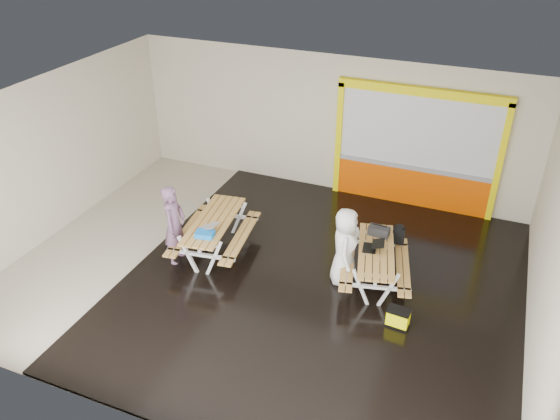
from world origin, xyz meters
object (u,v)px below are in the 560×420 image
at_px(toolbox, 379,231).
at_px(laptop_left, 208,228).
at_px(person_left, 175,225).
at_px(backpack, 399,234).
at_px(fluke_bag, 398,318).
at_px(picnic_table_left, 214,228).
at_px(blue_pouch, 205,234).
at_px(laptop_right, 373,246).
at_px(dark_case, 358,277).
at_px(picnic_table_right, 376,258).
at_px(person_right, 345,247).

bearing_deg(toolbox, laptop_left, -159.37).
distance_m(person_left, backpack, 4.56).
xyz_separation_m(person_left, backpack, (4.25, 1.66, -0.16)).
xyz_separation_m(laptop_left, backpack, (3.57, 1.48, -0.17)).
relative_size(toolbox, fluke_bag, 1.01).
relative_size(picnic_table_left, blue_pouch, 6.35).
distance_m(picnic_table_left, laptop_right, 3.32).
bearing_deg(toolbox, picnic_table_left, -165.97).
relative_size(laptop_left, dark_case, 1.07).
height_order(picnic_table_right, laptop_left, laptop_left).
bearing_deg(dark_case, laptop_left, -169.52).
bearing_deg(picnic_table_left, dark_case, 3.17).
bearing_deg(laptop_left, person_right, 9.94).
distance_m(picnic_table_left, backpack, 3.82).
xyz_separation_m(picnic_table_right, dark_case, (-0.29, -0.10, -0.48)).
xyz_separation_m(laptop_right, backpack, (0.35, 0.80, -0.12)).
bearing_deg(dark_case, toolbox, 72.87).
relative_size(toolbox, dark_case, 1.18).
relative_size(toolbox, backpack, 1.05).
height_order(person_left, toolbox, person_left).
bearing_deg(person_right, backpack, -54.07).
height_order(blue_pouch, fluke_bag, blue_pouch).
bearing_deg(laptop_right, picnic_table_left, -174.88).
bearing_deg(laptop_right, toolbox, 90.87).
height_order(picnic_table_right, dark_case, picnic_table_right).
relative_size(person_left, laptop_right, 3.88).
xyz_separation_m(picnic_table_left, laptop_right, (3.30, 0.30, 0.19)).
bearing_deg(laptop_right, backpack, 66.40).
distance_m(laptop_left, backpack, 3.87).
height_order(blue_pouch, dark_case, blue_pouch).
height_order(toolbox, backpack, toolbox).
relative_size(person_left, toolbox, 4.12).
bearing_deg(picnic_table_right, person_left, -168.19).
xyz_separation_m(blue_pouch, backpack, (3.51, 1.73, -0.17)).
distance_m(picnic_table_left, fluke_bag, 4.21).
distance_m(toolbox, fluke_bag, 1.96).
bearing_deg(backpack, laptop_left, -157.42).
xyz_separation_m(picnic_table_left, picnic_table_right, (3.39, 0.27, -0.05)).
bearing_deg(picnic_table_right, backpack, 72.09).
bearing_deg(blue_pouch, laptop_left, 103.39).
distance_m(laptop_left, toolbox, 3.43).
xyz_separation_m(laptop_left, dark_case, (3.01, 0.56, -0.77)).
distance_m(backpack, fluke_bag, 2.05).
distance_m(laptop_left, blue_pouch, 0.25).
bearing_deg(dark_case, fluke_bag, -45.17).
relative_size(laptop_right, dark_case, 1.26).
bearing_deg(backpack, laptop_right, -113.60).
relative_size(backpack, fluke_bag, 0.96).
height_order(laptop_right, backpack, laptop_right).
bearing_deg(dark_case, picnic_table_right, 18.91).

